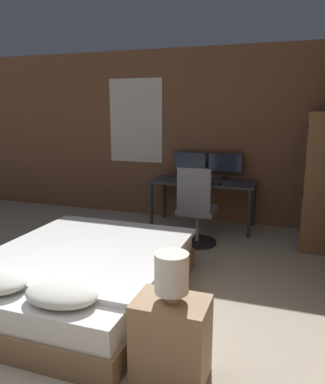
{
  "coord_description": "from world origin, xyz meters",
  "views": [
    {
      "loc": [
        1.47,
        -1.56,
        1.77
      ],
      "look_at": [
        -0.03,
        2.8,
        0.75
      ],
      "focal_mm": 35.0,
      "sensor_mm": 36.0,
      "label": 1
    }
  ],
  "objects": [
    {
      "name": "monitor_left",
      "position": [
        -0.03,
        4.12,
        0.95
      ],
      "size": [
        0.53,
        0.16,
        0.4
      ],
      "color": "black",
      "rests_on": "desk"
    },
    {
      "name": "bed",
      "position": [
        -0.31,
        1.3,
        0.24
      ],
      "size": [
        1.68,
        2.1,
        0.55
      ],
      "color": "#846647",
      "rests_on": "ground_plane"
    },
    {
      "name": "monitor_right",
      "position": [
        0.53,
        4.12,
        0.95
      ],
      "size": [
        0.53,
        0.16,
        0.4
      ],
      "color": "black",
      "rests_on": "desk"
    },
    {
      "name": "nightstand",
      "position": [
        0.81,
        0.54,
        0.28
      ],
      "size": [
        0.48,
        0.35,
        0.57
      ],
      "color": "#997551",
      "rests_on": "ground_plane"
    },
    {
      "name": "keyboard",
      "position": [
        0.25,
        3.63,
        0.73
      ],
      "size": [
        0.4,
        0.13,
        0.02
      ],
      "color": "black",
      "rests_on": "desk"
    },
    {
      "name": "office_chair",
      "position": [
        0.35,
        3.06,
        0.43
      ],
      "size": [
        0.52,
        0.52,
        1.06
      ],
      "color": "black",
      "rests_on": "ground_plane"
    },
    {
      "name": "computer_mouse",
      "position": [
        0.54,
        3.63,
        0.74
      ],
      "size": [
        0.07,
        0.05,
        0.04
      ],
      "color": "black",
      "rests_on": "desk"
    },
    {
      "name": "bookshelf",
      "position": [
        1.8,
        3.53,
        0.99
      ],
      "size": [
        0.32,
        0.87,
        1.74
      ],
      "color": "brown",
      "rests_on": "ground_plane"
    },
    {
      "name": "wall_back",
      "position": [
        -0.01,
        4.29,
        1.35
      ],
      "size": [
        12.0,
        0.08,
        2.7
      ],
      "color": "brown",
      "rests_on": "ground_plane"
    },
    {
      "name": "bedside_lamp",
      "position": [
        0.81,
        0.54,
        0.76
      ],
      "size": [
        0.22,
        0.22,
        0.32
      ],
      "color": "gray",
      "rests_on": "nightstand"
    },
    {
      "name": "desk",
      "position": [
        0.25,
        3.87,
        0.64
      ],
      "size": [
        1.55,
        0.69,
        0.72
      ],
      "color": "#38383D",
      "rests_on": "ground_plane"
    }
  ]
}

